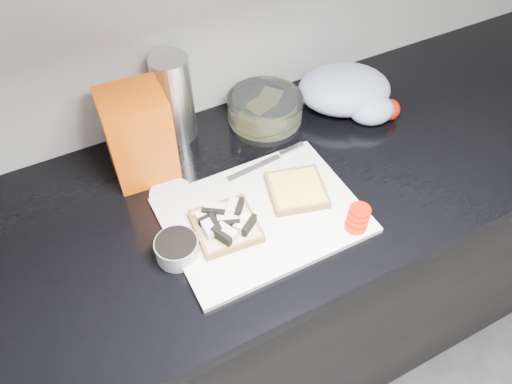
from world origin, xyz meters
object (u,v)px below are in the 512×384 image
at_px(bread_bag, 138,135).
at_px(cutting_board, 263,215).
at_px(glass_bowl, 265,111).
at_px(steel_canister, 174,99).

bearing_deg(bread_bag, cutting_board, -51.34).
distance_m(glass_bowl, steel_canister, 0.23).
bearing_deg(glass_bowl, bread_bag, -176.26).
bearing_deg(cutting_board, steel_canister, 99.94).
bearing_deg(steel_canister, glass_bowl, -16.29).
height_order(cutting_board, steel_canister, steel_canister).
bearing_deg(steel_canister, bread_bag, -144.29).
bearing_deg(bread_bag, glass_bowl, 7.76).
distance_m(cutting_board, steel_canister, 0.35).
xyz_separation_m(cutting_board, bread_bag, (-0.17, 0.25, 0.10)).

